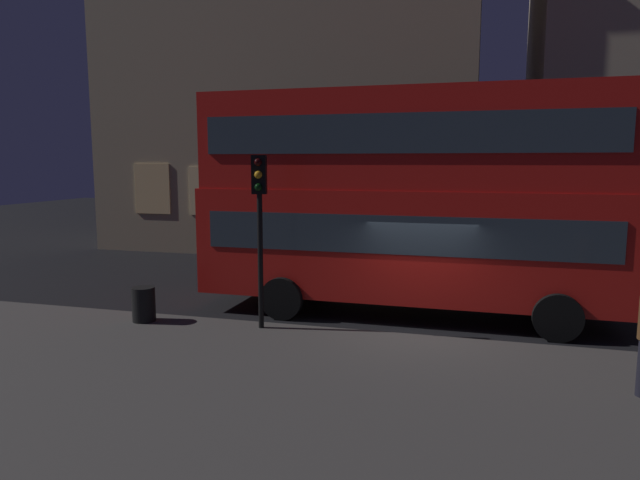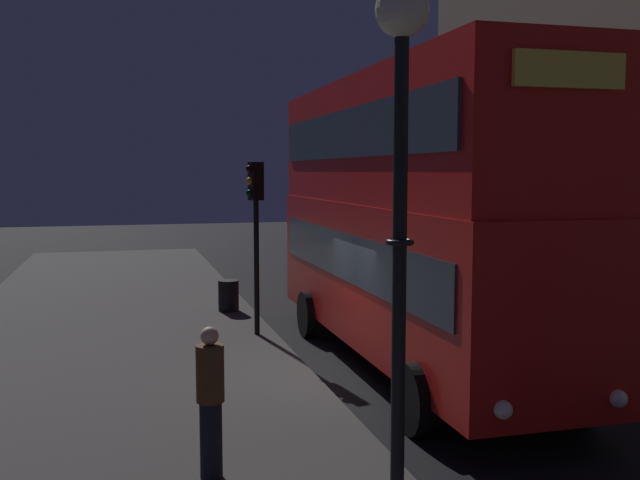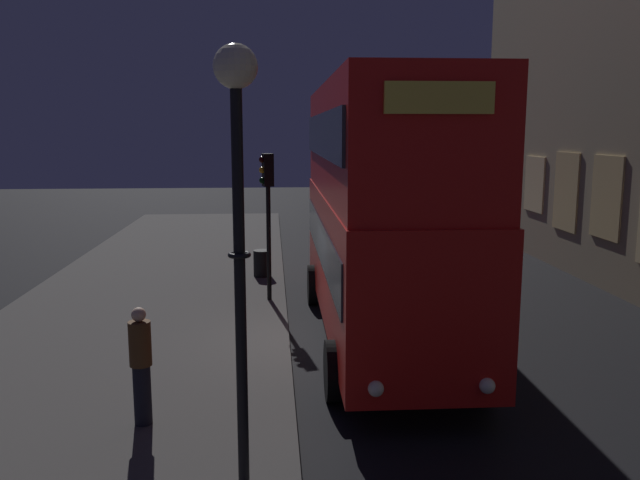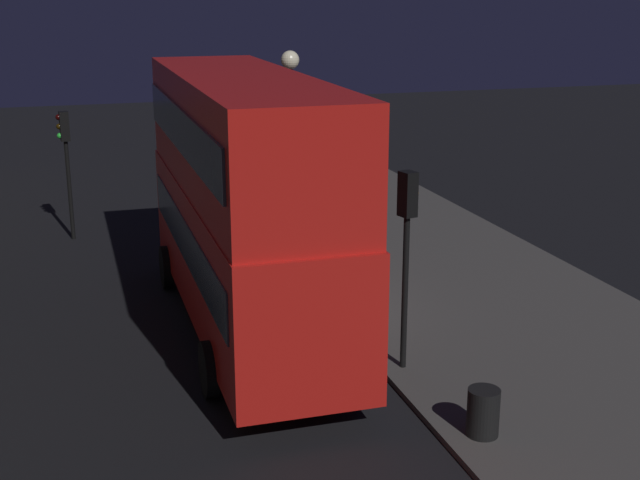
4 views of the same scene
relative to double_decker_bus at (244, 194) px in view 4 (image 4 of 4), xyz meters
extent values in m
plane|color=black|center=(0.52, -1.55, -3.10)|extent=(80.00, 80.00, 0.00)
cube|color=#423F3D|center=(0.52, -5.63, -3.04)|extent=(44.00, 7.24, 0.12)
cube|color=red|center=(0.00, 0.00, -1.23)|extent=(10.31, 2.64, 2.68)
cube|color=red|center=(0.00, 0.00, 1.30)|extent=(10.11, 2.59, 2.37)
cube|color=#2D3842|center=(0.00, 0.00, -0.89)|extent=(9.49, 2.69, 0.90)
cube|color=#2D3842|center=(0.00, 0.00, 1.41)|extent=(9.49, 2.69, 0.90)
cube|color=#F2D84C|center=(5.09, -0.04, 1.95)|extent=(0.09, 1.53, 0.44)
sphere|color=white|center=(5.17, 0.78, -2.22)|extent=(0.24, 0.24, 0.24)
sphere|color=white|center=(5.15, -0.87, -2.22)|extent=(0.24, 0.24, 0.24)
cylinder|color=black|center=(3.51, 1.30, -2.57)|extent=(1.06, 0.25, 1.06)
cylinder|color=black|center=(3.48, -1.36, -2.57)|extent=(1.06, 0.25, 1.06)
cylinder|color=black|center=(-2.82, 1.35, -2.57)|extent=(1.06, 0.25, 1.06)
cylinder|color=black|center=(-2.85, -1.30, -2.57)|extent=(1.06, 0.25, 1.06)
cylinder|color=black|center=(-2.94, -2.45, -1.45)|extent=(0.12, 0.12, 3.05)
cube|color=black|center=(-2.94, -2.45, 0.50)|extent=(0.37, 0.32, 0.85)
sphere|color=black|center=(-2.90, -2.60, 0.77)|extent=(0.17, 0.17, 0.17)
sphere|color=orange|center=(-2.90, -2.60, 0.50)|extent=(0.17, 0.17, 0.17)
sphere|color=black|center=(-2.90, -2.60, 0.23)|extent=(0.17, 0.17, 0.17)
cylinder|color=black|center=(8.71, 3.41, -1.61)|extent=(0.12, 0.12, 2.97)
cube|color=black|center=(8.71, 3.41, 0.30)|extent=(0.34, 0.28, 0.85)
sphere|color=black|center=(8.69, 3.55, 0.57)|extent=(0.17, 0.17, 0.17)
sphere|color=black|center=(8.69, 3.55, 0.30)|extent=(0.17, 0.17, 0.17)
sphere|color=green|center=(8.69, 3.55, 0.03)|extent=(0.17, 0.17, 0.17)
cylinder|color=black|center=(6.35, -2.75, -0.49)|extent=(0.14, 0.14, 4.97)
torus|color=black|center=(6.35, -2.75, 0.03)|extent=(0.28, 0.28, 0.06)
sphere|color=#F9EFC6|center=(6.35, -2.75, 2.23)|extent=(0.52, 0.52, 0.52)
cylinder|color=black|center=(4.42, -4.38, -2.50)|extent=(0.27, 0.27, 0.94)
cylinder|color=#513319|center=(4.42, -4.38, -1.69)|extent=(0.34, 0.34, 0.69)
sphere|color=beige|center=(4.42, -4.38, -1.23)|extent=(0.22, 0.22, 0.22)
cylinder|color=black|center=(-5.82, -2.68, -2.57)|extent=(0.54, 0.54, 0.82)
camera|label=1|loc=(1.69, -14.17, 0.77)|focal=31.80mm
camera|label=2|loc=(12.76, -5.34, 0.72)|focal=39.93mm
camera|label=3|loc=(14.02, -2.35, 1.49)|focal=36.37mm
camera|label=4|loc=(-17.37, 3.71, 4.18)|focal=48.66mm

